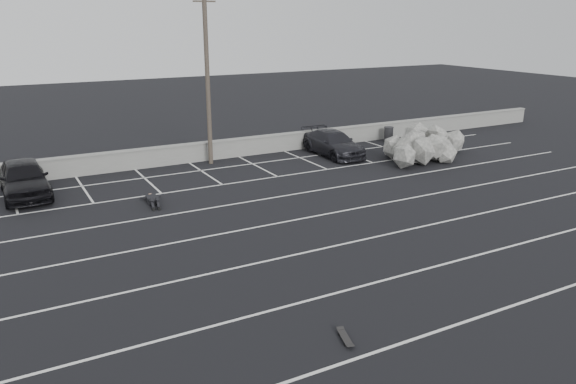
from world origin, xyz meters
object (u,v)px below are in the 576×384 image
utility_pole (207,79)px  person (152,197)px  car_left (24,178)px  riprap_pile (420,147)px  car_right (333,143)px  trash_bin (389,134)px  skateboard (345,338)px

utility_pole → person: utility_pole is taller
car_left → riprap_pile: 20.78m
car_right → person: size_ratio=1.94×
trash_bin → person: 17.72m
car_left → trash_bin: bearing=3.2°
car_right → person: 12.30m
trash_bin → skateboard: size_ratio=1.23×
person → skateboard: 13.27m
car_right → riprap_pile: riprap_pile is taller
utility_pole → trash_bin: (12.23, -0.14, -4.13)m
riprap_pile → person: 15.85m
riprap_pile → skateboard: riprap_pile is taller
car_right → car_left: bearing=-178.9°
utility_pole → skateboard: bearing=-100.9°
car_right → skateboard: size_ratio=6.22×
person → skateboard: person is taller
person → car_left: bearing=149.9°
car_left → trash_bin: size_ratio=5.06×
person → car_right: bearing=24.0°
trash_bin → riprap_pile: 4.49m
car_left → skateboard: bearing=-71.2°
utility_pole → person: bearing=-132.4°
car_right → person: bearing=-161.9°
utility_pole → trash_bin: 12.91m
car_left → car_right: car_left is taller
skateboard → riprap_pile: bearing=60.2°
car_left → person: car_left is taller
trash_bin → skateboard: bearing=-130.8°
car_left → skateboard: car_left is taller
car_right → person: car_right is taller
skateboard → utility_pole: bearing=95.6°
car_right → utility_pole: 8.18m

